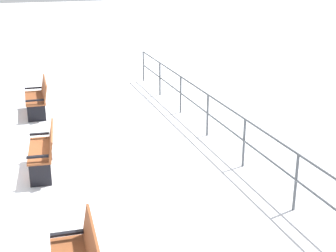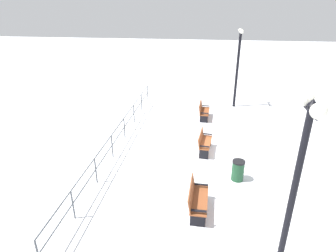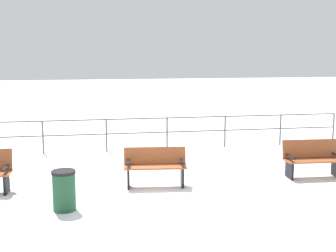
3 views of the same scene
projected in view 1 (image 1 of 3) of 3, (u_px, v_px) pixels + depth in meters
ground_plane at (45, 172)px, 9.65m from camera, size 80.00×80.00×0.00m
bench_nearest at (38, 97)px, 13.10m from camera, size 0.62×1.53×0.94m
bench_second at (44, 150)px, 9.50m from camera, size 0.63×1.48×0.89m
waterfront_railing at (225, 120)px, 10.56m from camera, size 0.05×13.43×1.03m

